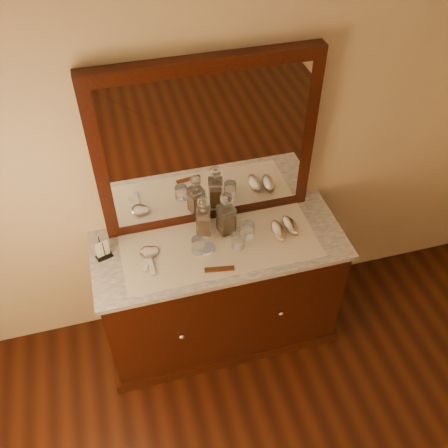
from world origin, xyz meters
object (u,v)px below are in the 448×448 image
Objects in this scene: napkin_rack at (103,250)px; hand_mirror_inner at (151,254)px; hand_mirror_outer at (148,255)px; mirror_frame at (207,146)px; brush_far at (290,226)px; decanter_right at (226,217)px; dresser_cabinet at (220,292)px; decanter_left at (204,219)px; comb at (219,269)px; pin_dish at (207,248)px; brush_near at (278,231)px.

napkin_rack is 0.26m from hand_mirror_inner.
hand_mirror_inner is at bearing 16.59° from hand_mirror_outer.
mirror_frame is 0.66m from hand_mirror_inner.
brush_far reaches higher than hand_mirror_outer.
hand_mirror_outer is at bearing -170.29° from decanter_right.
decanter_right is (0.06, 0.08, 0.55)m from dresser_cabinet.
decanter_left is 0.37m from hand_mirror_outer.
brush_far reaches higher than comb.
comb is 0.64m from napkin_rack.
brush_far is (0.36, -0.08, -0.09)m from decanter_right.
decanter_right is (0.12, -0.03, 0.01)m from decanter_left.
decanter_right is at bearing 1.11° from napkin_rack.
pin_dish is 0.42m from brush_near.
hand_mirror_inner is at bearing -170.57° from decanter_right.
comb is 0.32m from decanter_left.
napkin_rack reaches higher than dresser_cabinet.
decanter_left is at bearing 167.49° from decanter_right.
mirror_frame is 0.64m from brush_near.
brush_far reaches higher than hand_mirror_inner.
dresser_cabinet is 0.81m from napkin_rack.
hand_mirror_outer is at bearing -15.68° from napkin_rack.
hand_mirror_inner is (-0.45, -0.07, -0.10)m from decanter_right.
brush_near is at bearing -17.73° from decanter_left.
napkin_rack is (-0.64, 0.07, 0.49)m from dresser_cabinet.
brush_near is at bearing -2.91° from dresser_cabinet.
decanter_left reaches higher than hand_mirror_outer.
hand_mirror_outer is (-0.83, -0.00, -0.01)m from brush_far.
comb is at bearing -23.83° from napkin_rack.
dresser_cabinet is 0.56m from decanter_left.
napkin_rack is 0.58m from decanter_left.
dresser_cabinet is 7.28× the size of hand_mirror_inner.
pin_dish reaches higher than comb.
hand_mirror_inner is (-0.32, -0.10, -0.09)m from decanter_left.
brush_near is (0.34, -0.26, -0.47)m from mirror_frame.
mirror_frame reaches higher than napkin_rack.
decanter_left is 1.18× the size of hand_mirror_outer.
dresser_cabinet is 0.49m from comb.
pin_dish is at bearing -176.08° from brush_far.
brush_near is at bearing -164.14° from brush_far.
pin_dish is at bearing -141.15° from decanter_right.
comb is 0.43m from brush_near.
napkin_rack is at bearing 164.32° from hand_mirror_outer.
brush_near is 0.73m from hand_mirror_inner.
decanter_right is 0.38m from brush_far.
decanter_left reaches higher than brush_far.
mirror_frame is 7.15× the size of brush_far.
hand_mirror_outer is at bearing 160.43° from comb.
decanter_left is at bearing 162.27° from brush_near.
pin_dish is 0.34× the size of decanter_left.
mirror_frame is 9.01× the size of napkin_rack.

